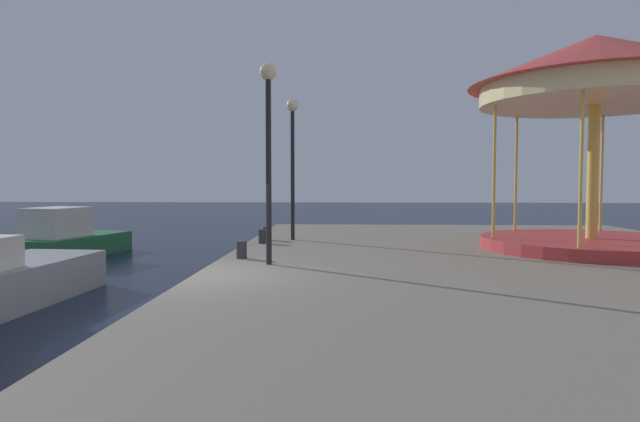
{
  "coord_description": "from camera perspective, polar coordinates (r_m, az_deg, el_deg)",
  "views": [
    {
      "loc": [
        2.83,
        -9.86,
        2.52
      ],
      "look_at": [
        2.26,
        2.86,
        1.85
      ],
      "focal_mm": 29.63,
      "sensor_mm": 36.0,
      "label": 1
    }
  ],
  "objects": [
    {
      "name": "ground_plane",
      "position": [
        10.57,
        -13.29,
        -10.89
      ],
      "size": [
        120.0,
        120.0,
        0.0
      ],
      "primitive_type": "plane",
      "color": "black"
    },
    {
      "name": "lamp_post_near_edge",
      "position": [
        11.26,
        -5.6,
        9.01
      ],
      "size": [
        0.36,
        0.36,
        4.24
      ],
      "color": "black",
      "rests_on": "quay_dock"
    },
    {
      "name": "motorboat_green",
      "position": [
        20.24,
        -25.76,
        -2.69
      ],
      "size": [
        2.96,
        4.54,
        1.71
      ],
      "color": "#236638",
      "rests_on": "ground"
    },
    {
      "name": "bollard_center",
      "position": [
        12.26,
        -8.46,
        -4.16
      ],
      "size": [
        0.24,
        0.24,
        0.4
      ],
      "primitive_type": "cylinder",
      "color": "#2D2D33",
      "rests_on": "quay_dock"
    },
    {
      "name": "bollard_north",
      "position": [
        15.24,
        -6.23,
        -2.75
      ],
      "size": [
        0.24,
        0.24,
        0.4
      ],
      "primitive_type": "cylinder",
      "color": "#2D2D33",
      "rests_on": "quay_dock"
    },
    {
      "name": "lamp_post_mid_promenade",
      "position": [
        16.08,
        -2.99,
        7.24
      ],
      "size": [
        0.36,
        0.36,
        4.25
      ],
      "color": "black",
      "rests_on": "quay_dock"
    },
    {
      "name": "carousel",
      "position": [
        15.53,
        27.58,
        11.48
      ],
      "size": [
        6.33,
        6.33,
        5.5
      ],
      "color": "#B23333",
      "rests_on": "quay_dock"
    },
    {
      "name": "quay_dock",
      "position": [
        10.84,
        24.31,
        -8.55
      ],
      "size": [
        13.61,
        24.4,
        0.8
      ],
      "primitive_type": "cube",
      "color": "gray",
      "rests_on": "ground"
    },
    {
      "name": "bollard_south",
      "position": [
        16.11,
        -5.79,
        -2.44
      ],
      "size": [
        0.24,
        0.24,
        0.4
      ],
      "primitive_type": "cylinder",
      "color": "#2D2D33",
      "rests_on": "quay_dock"
    }
  ]
}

